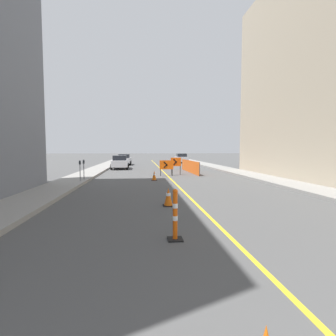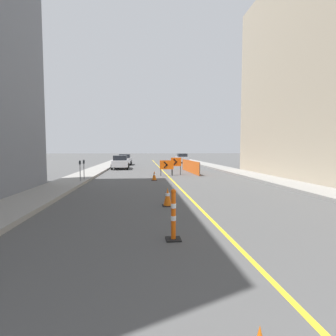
{
  "view_description": "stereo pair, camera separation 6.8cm",
  "coord_description": "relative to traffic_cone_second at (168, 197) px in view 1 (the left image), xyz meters",
  "views": [
    {
      "loc": [
        -2.32,
        0.67,
        2.31
      ],
      "look_at": [
        -0.42,
        18.78,
        1.0
      ],
      "focal_mm": 28.0,
      "sensor_mm": 36.0,
      "label": 1
    },
    {
      "loc": [
        -2.26,
        0.66,
        2.31
      ],
      "look_at": [
        -0.42,
        18.78,
        1.0
      ],
      "focal_mm": 28.0,
      "sensor_mm": 36.0,
      "label": 2
    }
  ],
  "objects": [
    {
      "name": "sidewalk_left",
      "position": [
        -5.92,
        17.01,
        -0.28
      ],
      "size": [
        2.24,
        56.31,
        0.18
      ],
      "color": "gray",
      "rests_on": "ground_plane"
    },
    {
      "name": "sidewalk_right",
      "position": [
        8.35,
        17.01,
        -0.28
      ],
      "size": [
        2.24,
        56.31,
        0.18
      ],
      "color": "gray",
      "rests_on": "ground_plane"
    },
    {
      "name": "delineator_post_front",
      "position": [
        -0.25,
        -4.01,
        0.21
      ],
      "size": [
        0.38,
        0.38,
        1.31
      ],
      "color": "black",
      "rests_on": "ground_plane"
    },
    {
      "name": "parked_car_curb_far",
      "position": [
        5.81,
        33.63,
        0.43
      ],
      "size": [
        1.93,
        4.31,
        1.59
      ],
      "rotation": [
        0.0,
        0.0,
        -0.0
      ],
      "color": "#B7B7BC",
      "rests_on": "ground_plane"
    },
    {
      "name": "parking_meter_far_curb",
      "position": [
        -5.15,
        8.66,
        0.79
      ],
      "size": [
        0.12,
        0.11,
        1.39
      ],
      "color": "#4C4C51",
      "rests_on": "sidewalk_left"
    },
    {
      "name": "arrow_barricade_primary",
      "position": [
        1.11,
        11.9,
        0.56
      ],
      "size": [
        1.19,
        0.09,
        1.36
      ],
      "rotation": [
        0.0,
        0.0,
        0.0
      ],
      "color": "#EF560C",
      "rests_on": "ground_plane"
    },
    {
      "name": "safety_mesh_fence",
      "position": [
        3.79,
        15.37,
        0.23
      ],
      "size": [
        0.26,
        8.02,
        1.19
      ],
      "rotation": [
        0.0,
        0.0,
        1.6
      ],
      "color": "#EF560C",
      "rests_on": "ground_plane"
    },
    {
      "name": "parking_meter_near_curb",
      "position": [
        -5.15,
        7.49,
        0.79
      ],
      "size": [
        0.12,
        0.11,
        1.39
      ],
      "color": "#4C4C51",
      "rests_on": "sidewalk_left"
    },
    {
      "name": "traffic_cone_second",
      "position": [
        0.0,
        0.0,
        0.0
      ],
      "size": [
        0.43,
        0.43,
        0.74
      ],
      "color": "black",
      "rests_on": "ground_plane"
    },
    {
      "name": "parked_car_curb_mid",
      "position": [
        -3.49,
        28.51,
        0.43
      ],
      "size": [
        1.94,
        4.34,
        1.59
      ],
      "rotation": [
        0.0,
        0.0,
        -0.02
      ],
      "color": "#B7B7BC",
      "rests_on": "ground_plane"
    },
    {
      "name": "arrow_barricade_secondary",
      "position": [
        2.03,
        12.71,
        0.73
      ],
      "size": [
        0.93,
        0.1,
        1.56
      ],
      "rotation": [
        0.0,
        0.0,
        0.02
      ],
      "color": "#EF560C",
      "rests_on": "ground_plane"
    },
    {
      "name": "lane_stripe",
      "position": [
        1.21,
        17.01,
        -0.36
      ],
      "size": [
        0.12,
        56.31,
        0.01
      ],
      "color": "gold",
      "rests_on": "ground_plane"
    },
    {
      "name": "parked_car_curb_near",
      "position": [
        -3.52,
        20.5,
        0.43
      ],
      "size": [
        1.95,
        4.36,
        1.59
      ],
      "rotation": [
        0.0,
        0.0,
        0.04
      ],
      "color": "#B7B7BC",
      "rests_on": "ground_plane"
    },
    {
      "name": "traffic_cone_third",
      "position": [
        -0.12,
        8.87,
        -0.02
      ],
      "size": [
        0.41,
        0.41,
        0.7
      ],
      "color": "black",
      "rests_on": "ground_plane"
    }
  ]
}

